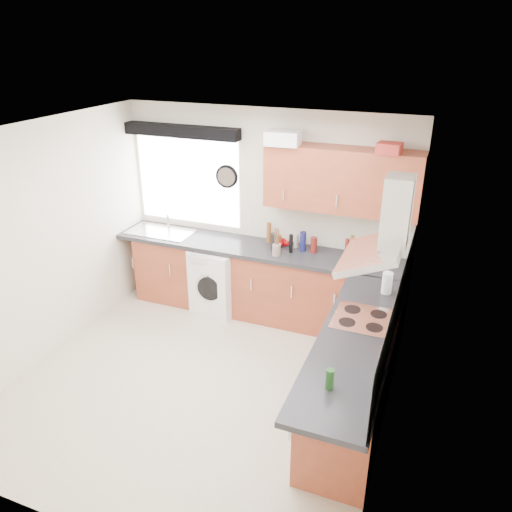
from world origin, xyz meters
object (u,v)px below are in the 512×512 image
at_px(oven, 358,364).
at_px(upper_cabinets, 342,180).
at_px(washing_machine, 219,279).
at_px(extractor_hood, 384,232).

relative_size(oven, upper_cabinets, 0.50).
distance_m(oven, upper_cabinets, 1.99).
bearing_deg(washing_machine, oven, -19.81).
bearing_deg(extractor_hood, washing_machine, 151.50).
bearing_deg(upper_cabinets, extractor_hood, -63.87).
bearing_deg(washing_machine, extractor_hood, -18.60).
height_order(oven, washing_machine, oven).
distance_m(oven, washing_machine, 2.27).
bearing_deg(extractor_hood, upper_cabinets, 116.13).
bearing_deg(oven, extractor_hood, -0.00).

